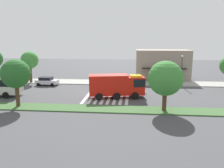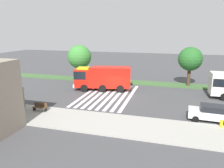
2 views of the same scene
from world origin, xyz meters
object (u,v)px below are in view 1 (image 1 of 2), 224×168
at_px(median_tree_west, 16,74).
at_px(fire_hydrant, 47,81).
at_px(parked_car_mid, 47,81).
at_px(sidewalk_tree_west, 30,60).
at_px(fire_truck, 118,85).
at_px(street_lamp, 182,68).
at_px(median_tree_center, 165,78).
at_px(bus_stop_shelter, 161,75).
at_px(bench_near_shelter, 140,81).

relative_size(median_tree_west, fire_hydrant, 8.94).
relative_size(parked_car_mid, sidewalk_tree_west, 0.69).
xyz_separation_m(fire_truck, sidewalk_tree_west, (-18.51, 10.15, 2.57)).
xyz_separation_m(street_lamp, fire_hydrant, (-26.37, -0.10, -3.05)).
distance_m(fire_truck, fire_hydrant, 17.91).
bearing_deg(fire_hydrant, street_lamp, 0.22).
distance_m(sidewalk_tree_west, median_tree_center, 29.57).
height_order(bus_stop_shelter, sidewalk_tree_west, sidewalk_tree_west).
height_order(median_tree_west, fire_hydrant, median_tree_west).
bearing_deg(fire_hydrant, median_tree_west, -82.39).
distance_m(parked_car_mid, median_tree_center, 25.09).
bearing_deg(parked_car_mid, median_tree_west, -81.14).
bearing_deg(street_lamp, parked_car_mid, -176.00).
xyz_separation_m(parked_car_mid, fire_hydrant, (-0.69, 1.70, -0.36)).
bearing_deg(median_tree_center, bench_near_shelter, 98.64).
distance_m(parked_car_mid, street_lamp, 25.89).
height_order(fire_truck, fire_hydrant, fire_truck).
height_order(street_lamp, median_tree_west, median_tree_west).
xyz_separation_m(sidewalk_tree_west, fire_hydrant, (3.50, -0.50, -4.09)).
distance_m(bench_near_shelter, sidewalk_tree_west, 22.58).
height_order(median_tree_center, fire_hydrant, median_tree_center).
bearing_deg(sidewalk_tree_west, parked_car_mid, -27.70).
height_order(bus_stop_shelter, bench_near_shelter, bus_stop_shelter).
height_order(parked_car_mid, median_tree_west, median_tree_west).
bearing_deg(fire_hydrant, bus_stop_shelter, 2.26).
height_order(bench_near_shelter, median_tree_west, median_tree_west).
relative_size(fire_truck, bus_stop_shelter, 2.53).
bearing_deg(street_lamp, bus_stop_shelter, 167.67).
xyz_separation_m(street_lamp, sidewalk_tree_west, (-29.87, 0.40, 1.04)).
relative_size(median_tree_west, median_tree_center, 1.00).
height_order(sidewalk_tree_west, median_tree_center, sidewalk_tree_west).
relative_size(fire_truck, bench_near_shelter, 5.54).
bearing_deg(street_lamp, median_tree_west, -146.97).
height_order(bench_near_shelter, sidewalk_tree_west, sidewalk_tree_west).
bearing_deg(median_tree_center, fire_truck, 135.96).
height_order(parked_car_mid, street_lamp, street_lamp).
xyz_separation_m(parked_car_mid, bus_stop_shelter, (22.04, 2.60, 1.04)).
xyz_separation_m(fire_truck, fire_hydrant, (-15.01, 9.65, -1.53)).
bearing_deg(street_lamp, median_tree_center, -108.01).
height_order(bench_near_shelter, street_lamp, street_lamp).
relative_size(fire_truck, street_lamp, 1.55).
bearing_deg(bench_near_shelter, sidewalk_tree_west, -178.95).
relative_size(bench_near_shelter, street_lamp, 0.28).
bearing_deg(parked_car_mid, bus_stop_shelter, 9.82).
height_order(sidewalk_tree_west, median_tree_west, median_tree_west).
distance_m(bench_near_shelter, median_tree_west, 23.80).
xyz_separation_m(median_tree_center, fire_hydrant, (-21.24, 15.68, -3.70)).
relative_size(bus_stop_shelter, fire_hydrant, 5.00).
relative_size(bus_stop_shelter, median_tree_west, 0.56).
height_order(fire_truck, bench_near_shelter, fire_truck).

